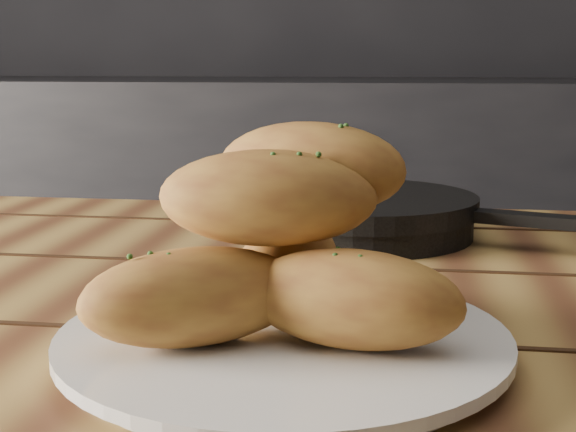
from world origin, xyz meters
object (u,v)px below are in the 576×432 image
object	(u,v)px
plate	(284,343)
bread_rolls	(282,246)
skillet	(363,214)
table	(318,408)

from	to	relation	value
plate	bread_rolls	xyz separation A→B (m)	(-0.00, 0.00, 0.06)
skillet	plate	bearing A→B (deg)	-94.44
table	bread_rolls	distance (m)	0.22
plate	table	bearing A→B (deg)	86.75
table	skillet	bearing A→B (deg)	84.90
plate	bread_rolls	bearing A→B (deg)	117.07
plate	skillet	bearing A→B (deg)	85.56
table	skillet	size ratio (longest dim) A/B	4.08
plate	skillet	distance (m)	0.39
table	plate	xyz separation A→B (m)	(-0.01, -0.14, 0.11)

